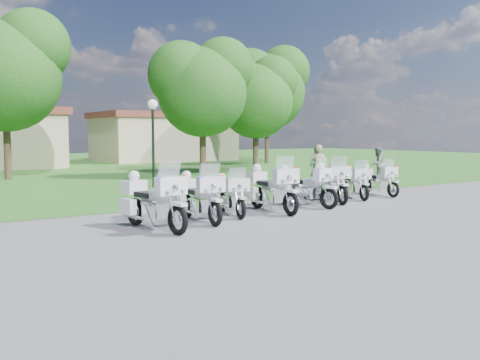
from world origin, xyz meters
TOP-DOWN VIEW (x-y plane):
  - ground at (0.00, 0.00)m, footprint 100.00×100.00m
  - grass_lawn at (0.00, 27.00)m, footprint 100.00×48.00m
  - motorcycle_0 at (-4.22, -0.08)m, footprint 1.06×2.54m
  - motorcycle_1 at (-2.67, 0.35)m, footprint 0.88×2.38m
  - motorcycle_2 at (-1.38, 0.78)m, footprint 0.99×2.08m
  - motorcycle_3 at (0.02, 0.65)m, footprint 0.96×2.55m
  - motorcycle_4 at (1.57, 0.96)m, footprint 1.13×2.37m
  - motorcycle_5 at (3.15, 1.38)m, footprint 1.25×2.30m
  - motorcycle_6 at (4.51, 1.58)m, footprint 1.14×2.03m
  - motorcycle_7 at (5.98, 1.74)m, footprint 0.86×2.11m
  - lamp_post at (0.28, 9.36)m, footprint 0.44×0.44m
  - tree_1 at (-4.24, 17.05)m, footprint 6.49×5.54m
  - tree_2 at (5.17, 13.53)m, footprint 5.73×4.89m
  - tree_3 at (9.97, 15.14)m, footprint 5.42×4.62m
  - tree_4 at (15.99, 21.92)m, footprint 6.99×5.97m
  - building_east at (11.00, 30.00)m, footprint 11.44×7.28m
  - bystander_a at (5.22, 4.19)m, footprint 0.81×0.80m
  - bystander_b at (10.81, 5.95)m, footprint 0.89×0.74m
  - bystander_c at (7.51, 6.74)m, footprint 1.07×0.58m

SIDE VIEW (x-z plane):
  - ground at x=0.00m, z-range 0.00..0.00m
  - grass_lawn at x=0.00m, z-range 0.00..0.01m
  - motorcycle_2 at x=-1.38m, z-range -0.12..1.30m
  - motorcycle_7 at x=5.98m, z-range -0.12..1.30m
  - motorcycle_6 at x=4.51m, z-range -0.12..1.30m
  - motorcycle_1 at x=-2.67m, z-range -0.13..1.47m
  - motorcycle_5 at x=3.15m, z-range -0.13..1.47m
  - motorcycle_4 at x=1.57m, z-range -0.13..1.48m
  - motorcycle_3 at x=0.02m, z-range -0.14..1.57m
  - motorcycle_0 at x=-4.22m, z-range -0.14..1.57m
  - bystander_b at x=10.81m, z-range 0.00..1.66m
  - bystander_c at x=7.51m, z-range 0.00..1.73m
  - bystander_a at x=5.22m, z-range 0.00..1.89m
  - building_east at x=11.00m, z-range 0.02..4.12m
  - lamp_post at x=0.28m, z-range 1.00..4.82m
  - tree_3 at x=9.97m, z-range 1.17..8.39m
  - tree_2 at x=5.17m, z-range 1.23..8.88m
  - tree_1 at x=-4.24m, z-range 1.40..10.05m
  - tree_4 at x=15.99m, z-range 1.51..10.83m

